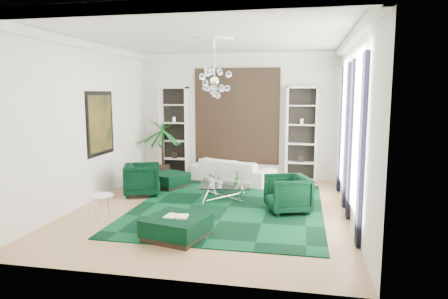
% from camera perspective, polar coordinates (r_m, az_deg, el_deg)
% --- Properties ---
extents(floor, '(6.00, 7.00, 0.02)m').
position_cam_1_polar(floor, '(9.15, -1.80, -8.51)').
color(floor, tan).
rests_on(floor, ground).
extents(ceiling, '(6.00, 7.00, 0.02)m').
position_cam_1_polar(ceiling, '(8.86, -1.91, 15.91)').
color(ceiling, white).
rests_on(ceiling, ground).
extents(wall_back, '(6.00, 0.02, 3.80)m').
position_cam_1_polar(wall_back, '(12.24, 1.88, 4.77)').
color(wall_back, silver).
rests_on(wall_back, ground).
extents(wall_front, '(6.00, 0.02, 3.80)m').
position_cam_1_polar(wall_front, '(5.46, -10.22, 0.57)').
color(wall_front, silver).
rests_on(wall_front, ground).
extents(wall_left, '(0.02, 7.00, 3.80)m').
position_cam_1_polar(wall_left, '(9.92, -19.08, 3.57)').
color(wall_left, silver).
rests_on(wall_left, ground).
extents(wall_right, '(0.02, 7.00, 3.80)m').
position_cam_1_polar(wall_right, '(8.63, 18.02, 3.01)').
color(wall_right, silver).
rests_on(wall_right, ground).
extents(crown_molding, '(6.00, 7.00, 0.18)m').
position_cam_1_polar(crown_molding, '(8.84, -1.91, 15.20)').
color(crown_molding, white).
rests_on(crown_molding, ceiling).
extents(ceiling_medallion, '(0.90, 0.90, 0.05)m').
position_cam_1_polar(ceiling_medallion, '(9.14, -1.47, 15.41)').
color(ceiling_medallion, white).
rests_on(ceiling_medallion, ceiling).
extents(tapestry, '(2.50, 0.06, 2.80)m').
position_cam_1_polar(tapestry, '(12.19, 1.84, 4.76)').
color(tapestry, black).
rests_on(tapestry, wall_back).
extents(shelving_left, '(0.90, 0.38, 2.80)m').
position_cam_1_polar(shelving_left, '(12.55, -7.11, 2.51)').
color(shelving_left, white).
rests_on(shelving_left, floor).
extents(shelving_right, '(0.90, 0.38, 2.80)m').
position_cam_1_polar(shelving_right, '(11.92, 11.00, 2.13)').
color(shelving_right, white).
rests_on(shelving_right, floor).
extents(painting, '(0.04, 1.30, 1.60)m').
position_cam_1_polar(painting, '(10.43, -17.22, 3.57)').
color(painting, black).
rests_on(painting, wall_left).
extents(window_near, '(0.03, 1.10, 2.90)m').
position_cam_1_polar(window_near, '(7.74, 18.65, 2.45)').
color(window_near, white).
rests_on(window_near, wall_right).
extents(curtain_near_a, '(0.07, 0.30, 3.25)m').
position_cam_1_polar(curtain_near_a, '(7.00, 19.07, -0.19)').
color(curtain_near_a, black).
rests_on(curtain_near_a, floor).
extents(curtain_near_b, '(0.07, 0.30, 3.25)m').
position_cam_1_polar(curtain_near_b, '(8.53, 17.68, 1.29)').
color(curtain_near_b, black).
rests_on(curtain_near_b, floor).
extents(window_far, '(0.03, 1.10, 2.90)m').
position_cam_1_polar(window_far, '(10.12, 16.93, 3.74)').
color(window_far, white).
rests_on(window_far, wall_right).
extents(curtain_far_a, '(0.07, 0.30, 3.25)m').
position_cam_1_polar(curtain_far_a, '(9.36, 17.12, 1.88)').
color(curtain_far_a, black).
rests_on(curtain_far_a, floor).
extents(curtain_far_b, '(0.07, 0.30, 3.25)m').
position_cam_1_polar(curtain_far_b, '(10.91, 16.30, 2.74)').
color(curtain_far_b, black).
rests_on(curtain_far_b, floor).
extents(rug, '(4.20, 5.00, 0.02)m').
position_cam_1_polar(rug, '(9.23, 0.66, -8.23)').
color(rug, black).
rests_on(rug, floor).
extents(sofa, '(2.57, 1.77, 0.70)m').
position_cam_1_polar(sofa, '(11.67, 1.31, -3.06)').
color(sofa, white).
rests_on(sofa, floor).
extents(armchair_left, '(1.14, 1.12, 0.81)m').
position_cam_1_polar(armchair_left, '(10.46, -11.57, -4.21)').
color(armchair_left, black).
rests_on(armchair_left, floor).
extents(armchair_right, '(1.14, 1.12, 0.81)m').
position_cam_1_polar(armchair_right, '(8.92, 9.06, -6.27)').
color(armchair_right, black).
rests_on(armchair_right, floor).
extents(coffee_table, '(1.35, 1.35, 0.41)m').
position_cam_1_polar(coffee_table, '(9.84, 0.26, -6.02)').
color(coffee_table, white).
rests_on(coffee_table, floor).
extents(ottoman_side, '(1.19, 1.19, 0.40)m').
position_cam_1_polar(ottoman_side, '(11.23, -7.96, -4.36)').
color(ottoman_side, black).
rests_on(ottoman_side, floor).
extents(ottoman_front, '(1.21, 1.21, 0.40)m').
position_cam_1_polar(ottoman_front, '(7.38, -6.76, -10.98)').
color(ottoman_front, black).
rests_on(ottoman_front, floor).
extents(book, '(0.42, 0.28, 0.03)m').
position_cam_1_polar(book, '(7.31, -6.79, -9.39)').
color(book, white).
rests_on(book, ottoman_front).
extents(side_table, '(0.56, 0.56, 0.50)m').
position_cam_1_polar(side_table, '(8.75, -17.15, -7.89)').
color(side_table, white).
rests_on(side_table, floor).
extents(palm, '(1.55, 1.55, 2.40)m').
position_cam_1_polar(palm, '(12.53, -8.77, 1.55)').
color(palm, '#19591E').
rests_on(palm, floor).
extents(chandelier, '(0.81, 0.81, 0.72)m').
position_cam_1_polar(chandelier, '(8.76, -1.38, 9.69)').
color(chandelier, white).
rests_on(chandelier, ceiling).
extents(table_plant, '(0.14, 0.11, 0.24)m').
position_cam_1_polar(table_plant, '(9.48, 1.75, -4.55)').
color(table_plant, '#19591E').
rests_on(table_plant, coffee_table).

